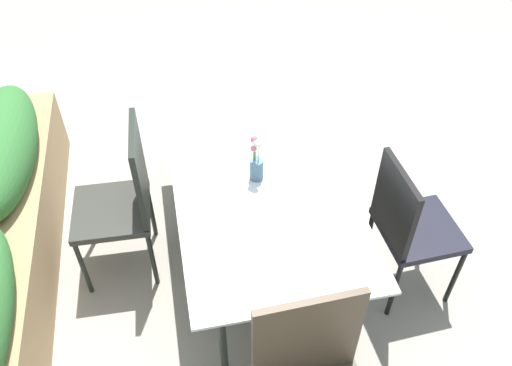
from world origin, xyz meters
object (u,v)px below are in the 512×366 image
(dining_table, at_px, (256,172))
(chair_near_left, at_px, (409,224))
(flower_vase, at_px, (256,162))
(chair_far_side, at_px, (124,197))

(dining_table, height_order, chair_near_left, chair_near_left)
(dining_table, distance_m, flower_vase, 0.17)
(chair_far_side, relative_size, flower_vase, 3.63)
(chair_far_side, xyz_separation_m, chair_near_left, (-0.48, -1.47, -0.02))
(chair_near_left, bearing_deg, flower_vase, -115.93)
(dining_table, bearing_deg, chair_far_side, 84.79)
(dining_table, xyz_separation_m, chair_far_side, (0.07, 0.73, -0.11))
(dining_table, distance_m, chair_far_side, 0.74)
(chair_far_side, height_order, chair_near_left, chair_far_side)
(dining_table, relative_size, flower_vase, 6.66)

